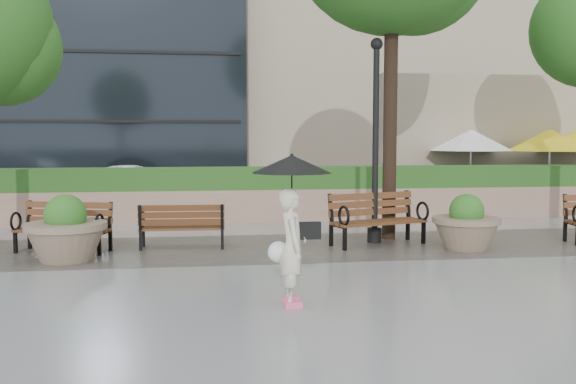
{
  "coord_description": "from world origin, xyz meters",
  "views": [
    {
      "loc": [
        -1.01,
        -8.98,
        2.13
      ],
      "look_at": [
        0.63,
        2.62,
        1.1
      ],
      "focal_mm": 40.0,
      "sensor_mm": 36.0,
      "label": 1
    }
  ],
  "objects": [
    {
      "name": "ground",
      "position": [
        0.0,
        0.0,
        0.0
      ],
      "size": [
        100.0,
        100.0,
        0.0
      ],
      "primitive_type": "plane",
      "color": "gray",
      "rests_on": "ground"
    },
    {
      "name": "cobble_strip",
      "position": [
        0.0,
        3.0,
        0.01
      ],
      "size": [
        28.0,
        3.2,
        0.01
      ],
      "primitive_type": "cube",
      "color": "#383330",
      "rests_on": "ground"
    },
    {
      "name": "hedge_wall",
      "position": [
        0.0,
        7.0,
        0.66
      ],
      "size": [
        24.0,
        0.8,
        1.35
      ],
      "color": "#A47E6A",
      "rests_on": "ground"
    },
    {
      "name": "cafe_wall",
      "position": [
        9.5,
        10.0,
        2.0
      ],
      "size": [
        10.0,
        0.6,
        4.0
      ],
      "primitive_type": "cube",
      "color": "tan",
      "rests_on": "ground"
    },
    {
      "name": "cafe_hedge",
      "position": [
        9.0,
        7.8,
        0.45
      ],
      "size": [
        8.0,
        0.5,
        0.9
      ],
      "primitive_type": "cube",
      "color": "#1D4818",
      "rests_on": "ground"
    },
    {
      "name": "asphalt_street",
      "position": [
        0.0,
        11.0,
        0.0
      ],
      "size": [
        40.0,
        7.0,
        0.0
      ],
      "primitive_type": "cube",
      "color": "black",
      "rests_on": "ground"
    },
    {
      "name": "bench_1",
      "position": [
        -3.45,
        3.07,
        0.27
      ],
      "size": [
        1.8,
        1.13,
        0.91
      ],
      "rotation": [
        0.0,
        0.0,
        -0.29
      ],
      "color": "#583619",
      "rests_on": "ground"
    },
    {
      "name": "bench_2",
      "position": [
        -1.31,
        3.18,
        0.25
      ],
      "size": [
        1.61,
        0.7,
        0.85
      ],
      "rotation": [
        0.0,
        0.0,
        3.1
      ],
      "color": "#583619",
      "rests_on": "ground"
    },
    {
      "name": "bench_3",
      "position": [
        2.45,
        3.02,
        0.3
      ],
      "size": [
        2.0,
        1.26,
        1.01
      ],
      "rotation": [
        0.0,
        0.0,
        0.29
      ],
      "color": "#583619",
      "rests_on": "ground"
    },
    {
      "name": "planter_left",
      "position": [
        -3.23,
        2.21,
        0.45
      ],
      "size": [
        1.36,
        1.36,
        1.14
      ],
      "color": "#7F6B56",
      "rests_on": "ground"
    },
    {
      "name": "planter_right",
      "position": [
        3.97,
        2.34,
        0.41
      ],
      "size": [
        1.25,
        1.25,
        1.05
      ],
      "color": "#7F6B56",
      "rests_on": "ground"
    },
    {
      "name": "lamppost",
      "position": [
        2.47,
        3.3,
        1.77
      ],
      "size": [
        0.28,
        0.28,
        4.03
      ],
      "color": "black",
      "rests_on": "ground"
    },
    {
      "name": "patio_umb_white",
      "position": [
        7.01,
        9.04,
        1.99
      ],
      "size": [
        2.5,
        2.5,
        2.3
      ],
      "color": "black",
      "rests_on": "ground"
    },
    {
      "name": "patio_umb_yellow_a",
      "position": [
        9.08,
        8.32,
        1.99
      ],
      "size": [
        2.5,
        2.5,
        2.3
      ],
      "color": "black",
      "rests_on": "ground"
    },
    {
      "name": "car_right",
      "position": [
        -2.69,
        9.91,
        0.63
      ],
      "size": [
        3.95,
        1.68,
        1.27
      ],
      "primitive_type": "imported",
      "rotation": [
        0.0,
        0.0,
        1.66
      ],
      "color": "white",
      "rests_on": "ground"
    },
    {
      "name": "pedestrian",
      "position": [
        0.15,
        -1.11,
        1.15
      ],
      "size": [
        1.02,
        1.02,
        1.88
      ],
      "rotation": [
        0.0,
        0.0,
        1.55
      ],
      "color": "beige",
      "rests_on": "ground"
    }
  ]
}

